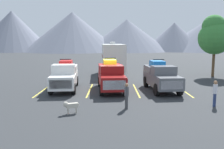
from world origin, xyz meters
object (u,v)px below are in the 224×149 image
object	(u,v)px
pickup_truck_b	(110,76)
person_b	(214,92)
pickup_truck_c	(160,76)
pickup_truck_a	(64,76)
camper_trailer_a	(112,58)
dog	(69,105)
person_a	(126,94)

from	to	relation	value
pickup_truck_b	person_b	world-z (taller)	pickup_truck_b
pickup_truck_c	pickup_truck_a	bearing A→B (deg)	176.73
camper_trailer_a	dog	world-z (taller)	camper_trailer_a
pickup_truck_a	pickup_truck_b	bearing A→B (deg)	-4.27
pickup_truck_c	person_b	xyz separation A→B (m)	(2.41, -4.96, -0.24)
pickup_truck_a	dog	size ratio (longest dim) A/B	6.12
camper_trailer_a	person_b	size ratio (longest dim) A/B	4.62
person_b	dog	size ratio (longest dim) A/B	1.81
pickup_truck_a	pickup_truck_c	distance (m)	8.16
dog	camper_trailer_a	bearing A→B (deg)	80.92
camper_trailer_a	person_a	size ratio (longest dim) A/B	4.83
pickup_truck_b	person_a	distance (m)	5.73
camper_trailer_a	pickup_truck_b	bearing A→B (deg)	-91.36
pickup_truck_a	pickup_truck_b	distance (m)	3.97
pickup_truck_c	person_b	bearing A→B (deg)	-64.13
pickup_truck_b	dog	world-z (taller)	pickup_truck_b
pickup_truck_c	camper_trailer_a	size ratio (longest dim) A/B	0.70
pickup_truck_a	dog	bearing A→B (deg)	-76.60
pickup_truck_a	person_a	bearing A→B (deg)	-50.20
pickup_truck_b	person_a	size ratio (longest dim) A/B	3.55
camper_trailer_a	dog	size ratio (longest dim) A/B	8.36
person_a	person_b	size ratio (longest dim) A/B	0.96
person_a	pickup_truck_c	bearing A→B (deg)	59.57
pickup_truck_c	dog	bearing A→B (deg)	-135.09
pickup_truck_c	person_a	distance (m)	6.34
camper_trailer_a	pickup_truck_a	bearing A→B (deg)	-115.32
pickup_truck_b	person_a	xyz separation A→B (m)	(0.98, -5.63, -0.30)
person_b	dog	distance (m)	9.04
pickup_truck_a	camper_trailer_a	distance (m)	9.80
person_a	dog	world-z (taller)	person_a
pickup_truck_c	dog	size ratio (longest dim) A/B	5.83
pickup_truck_a	pickup_truck_b	xyz separation A→B (m)	(3.96, -0.30, 0.03)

